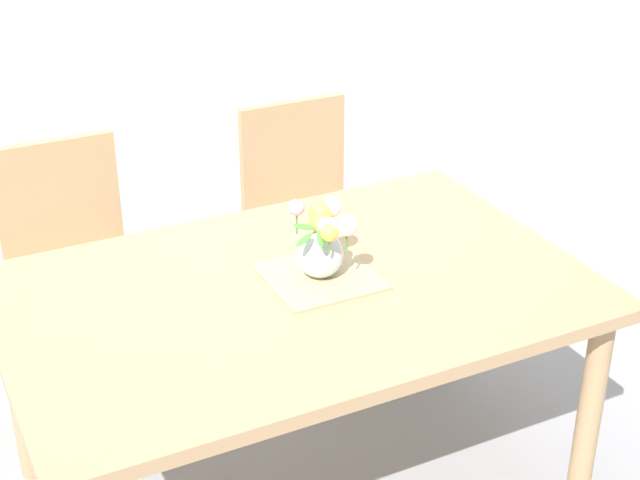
# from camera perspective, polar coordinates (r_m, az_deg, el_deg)

# --- Properties ---
(dining_table) EXTENTS (1.61, 1.04, 0.72)m
(dining_table) POSITION_cam_1_polar(r_m,az_deg,el_deg) (2.70, -1.43, -4.29)
(dining_table) COLOR tan
(dining_table) RESTS_ON ground_plane
(chair_left) EXTENTS (0.42, 0.42, 0.90)m
(chair_left) POSITION_cam_1_polar(r_m,az_deg,el_deg) (3.37, -14.57, -0.85)
(chair_left) COLOR tan
(chair_left) RESTS_ON ground_plane
(chair_right) EXTENTS (0.42, 0.42, 0.90)m
(chair_right) POSITION_cam_1_polar(r_m,az_deg,el_deg) (3.62, -0.86, 2.07)
(chair_right) COLOR tan
(chair_right) RESTS_ON ground_plane
(placemat) EXTENTS (0.30, 0.30, 0.01)m
(placemat) POSITION_cam_1_polar(r_m,az_deg,el_deg) (2.70, 0.00, -2.19)
(placemat) COLOR tan
(placemat) RESTS_ON dining_table
(flower_vase) EXTENTS (0.19, 0.20, 0.22)m
(flower_vase) POSITION_cam_1_polar(r_m,az_deg,el_deg) (2.65, 0.11, -0.04)
(flower_vase) COLOR silver
(flower_vase) RESTS_ON placemat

